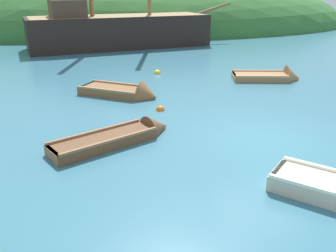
{
  "coord_description": "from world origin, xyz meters",
  "views": [
    {
      "loc": [
        -4.14,
        -9.16,
        4.04
      ],
      "look_at": [
        -2.67,
        1.0,
        0.12
      ],
      "focal_mm": 38.88,
      "sensor_mm": 36.0,
      "label": 1
    }
  ],
  "objects_px": {
    "rowboat_center": "(122,138)",
    "buoy_yellow": "(157,74)",
    "rowboat_far": "(273,78)",
    "rowboat_outer_right": "(126,94)",
    "buoy_orange": "(160,110)",
    "sailing_ship": "(118,35)"
  },
  "relations": [
    {
      "from": "rowboat_far",
      "to": "buoy_orange",
      "type": "distance_m",
      "value": 6.83
    },
    {
      "from": "rowboat_outer_right",
      "to": "buoy_orange",
      "type": "xyz_separation_m",
      "value": [
        1.15,
        -1.94,
        -0.1
      ]
    },
    {
      "from": "rowboat_center",
      "to": "buoy_orange",
      "type": "height_order",
      "value": "rowboat_center"
    },
    {
      "from": "rowboat_center",
      "to": "rowboat_outer_right",
      "type": "height_order",
      "value": "rowboat_outer_right"
    },
    {
      "from": "rowboat_outer_right",
      "to": "buoy_yellow",
      "type": "xyz_separation_m",
      "value": [
        1.71,
        3.82,
        -0.1
      ]
    },
    {
      "from": "rowboat_center",
      "to": "rowboat_far",
      "type": "distance_m",
      "value": 9.5
    },
    {
      "from": "rowboat_far",
      "to": "buoy_yellow",
      "type": "height_order",
      "value": "rowboat_far"
    },
    {
      "from": "rowboat_far",
      "to": "buoy_yellow",
      "type": "xyz_separation_m",
      "value": [
        -5.18,
        2.07,
        -0.08
      ]
    },
    {
      "from": "rowboat_far",
      "to": "rowboat_outer_right",
      "type": "relative_size",
      "value": 0.96
    },
    {
      "from": "rowboat_far",
      "to": "buoy_yellow",
      "type": "relative_size",
      "value": 8.67
    },
    {
      "from": "sailing_ship",
      "to": "rowboat_far",
      "type": "distance_m",
      "value": 13.04
    },
    {
      "from": "sailing_ship",
      "to": "buoy_yellow",
      "type": "relative_size",
      "value": 40.76
    },
    {
      "from": "rowboat_outer_right",
      "to": "buoy_yellow",
      "type": "bearing_deg",
      "value": 96.6
    },
    {
      "from": "rowboat_center",
      "to": "buoy_yellow",
      "type": "distance_m",
      "value": 8.56
    },
    {
      "from": "sailing_ship",
      "to": "rowboat_center",
      "type": "relative_size",
      "value": 4.23
    },
    {
      "from": "sailing_ship",
      "to": "rowboat_far",
      "type": "bearing_deg",
      "value": -72.23
    },
    {
      "from": "sailing_ship",
      "to": "buoy_orange",
      "type": "bearing_deg",
      "value": -99.82
    },
    {
      "from": "sailing_ship",
      "to": "rowboat_outer_right",
      "type": "height_order",
      "value": "sailing_ship"
    },
    {
      "from": "rowboat_far",
      "to": "buoy_yellow",
      "type": "bearing_deg",
      "value": 168.09
    },
    {
      "from": "rowboat_far",
      "to": "rowboat_outer_right",
      "type": "xyz_separation_m",
      "value": [
        -6.89,
        -1.75,
        0.02
      ]
    },
    {
      "from": "sailing_ship",
      "to": "buoy_orange",
      "type": "relative_size",
      "value": 47.62
    },
    {
      "from": "rowboat_center",
      "to": "buoy_yellow",
      "type": "bearing_deg",
      "value": 46.19
    }
  ]
}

